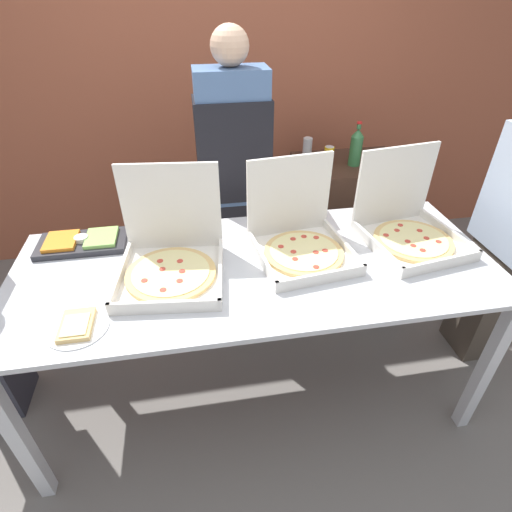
# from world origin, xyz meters

# --- Properties ---
(ground_plane) EXTENTS (16.00, 16.00, 0.00)m
(ground_plane) POSITION_xyz_m (0.00, 0.00, 0.00)
(ground_plane) COLOR slate
(brick_wall_behind) EXTENTS (10.00, 0.06, 2.80)m
(brick_wall_behind) POSITION_xyz_m (0.00, 1.70, 1.40)
(brick_wall_behind) COLOR #9E5138
(brick_wall_behind) RESTS_ON ground_plane
(buffet_table) EXTENTS (2.25, 0.92, 0.92)m
(buffet_table) POSITION_xyz_m (0.00, 0.00, 0.81)
(buffet_table) COLOR silver
(buffet_table) RESTS_ON ground_plane
(pizza_box_near_left) EXTENTS (0.50, 0.52, 0.45)m
(pizza_box_near_left) POSITION_xyz_m (-0.38, 0.02, 1.00)
(pizza_box_near_left) COLOR silver
(pizza_box_near_left) RESTS_ON buffet_table
(pizza_box_far_right) EXTENTS (0.50, 0.52, 0.44)m
(pizza_box_far_right) POSITION_xyz_m (0.79, 0.09, 1.00)
(pizza_box_far_right) COLOR silver
(pizza_box_far_right) RESTS_ON buffet_table
(pizza_box_near_right) EXTENTS (0.48, 0.50, 0.43)m
(pizza_box_near_right) POSITION_xyz_m (0.23, 0.07, 0.99)
(pizza_box_near_right) COLOR silver
(pizza_box_near_right) RESTS_ON buffet_table
(paper_plate_front_center) EXTENTS (0.24, 0.24, 0.03)m
(paper_plate_front_center) POSITION_xyz_m (-0.75, -0.29, 0.93)
(paper_plate_front_center) COLOR white
(paper_plate_front_center) RESTS_ON buffet_table
(veggie_tray) EXTENTS (0.43, 0.22, 0.05)m
(veggie_tray) POSITION_xyz_m (-0.83, 0.30, 0.94)
(veggie_tray) COLOR #28282D
(veggie_tray) RESTS_ON buffet_table
(sideboard_podium) EXTENTS (0.75, 0.53, 0.96)m
(sideboard_podium) POSITION_xyz_m (0.85, 1.04, 0.48)
(sideboard_podium) COLOR #382319
(sideboard_podium) RESTS_ON ground_plane
(soda_bottle) EXTENTS (0.08, 0.08, 0.29)m
(soda_bottle) POSITION_xyz_m (0.85, 0.98, 1.08)
(soda_bottle) COLOR #2D6638
(soda_bottle) RESTS_ON sideboard_podium
(soda_can_silver) EXTENTS (0.07, 0.07, 0.12)m
(soda_can_silver) POSITION_xyz_m (0.59, 1.23, 1.02)
(soda_can_silver) COLOR silver
(soda_can_silver) RESTS_ON sideboard_podium
(soda_can_colored) EXTENTS (0.07, 0.07, 0.12)m
(soda_can_colored) POSITION_xyz_m (0.68, 1.03, 1.02)
(soda_can_colored) COLOR gold
(soda_can_colored) RESTS_ON sideboard_podium
(person_server_vest) EXTENTS (0.42, 0.24, 1.84)m
(person_server_vest) POSITION_xyz_m (-0.01, 0.76, 1.04)
(person_server_vest) COLOR black
(person_server_vest) RESTS_ON ground_plane
(person_guest_plaid) EXTENTS (0.22, 0.40, 1.63)m
(person_guest_plaid) POSITION_xyz_m (1.44, 0.11, 0.85)
(person_guest_plaid) COLOR #473D33
(person_guest_plaid) RESTS_ON ground_plane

